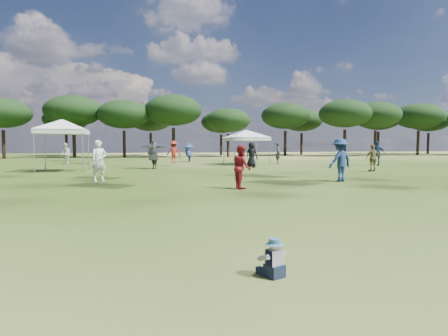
{
  "coord_description": "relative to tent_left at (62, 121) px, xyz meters",
  "views": [
    {
      "loc": [
        -1.16,
        -1.71,
        1.57
      ],
      "look_at": [
        -0.05,
        3.0,
        1.26
      ],
      "focal_mm": 30.0,
      "sensor_mm": 36.0,
      "label": 1
    }
  ],
  "objects": [
    {
      "name": "festival_crowd",
      "position": [
        6.64,
        0.81,
        -2.01
      ],
      "size": [
        30.1,
        22.4,
        1.86
      ],
      "color": "olive",
      "rests_on": "ground"
    },
    {
      "name": "toddler",
      "position": [
        5.71,
        -19.13,
        -2.68
      ],
      "size": [
        0.35,
        0.38,
        0.46
      ],
      "rotation": [
        0.0,
        0.0,
        0.38
      ],
      "color": "black",
      "rests_on": "ground"
    },
    {
      "name": "tent_right",
      "position": [
        12.54,
        5.0,
        -0.31
      ],
      "size": [
        6.07,
        6.07,
        3.01
      ],
      "rotation": [
        0.0,
        0.0,
        0.06
      ],
      "color": "gray",
      "rests_on": "ground"
    },
    {
      "name": "tree_line",
      "position": [
        7.7,
        25.88,
        2.54
      ],
      "size": [
        108.78,
        17.63,
        7.77
      ],
      "color": "black",
      "rests_on": "ground"
    },
    {
      "name": "tent_left",
      "position": [
        0.0,
        0.0,
        0.0
      ],
      "size": [
        5.41,
        5.41,
        3.31
      ],
      "rotation": [
        0.0,
        0.0,
        -0.0
      ],
      "color": "gray",
      "rests_on": "ground"
    }
  ]
}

